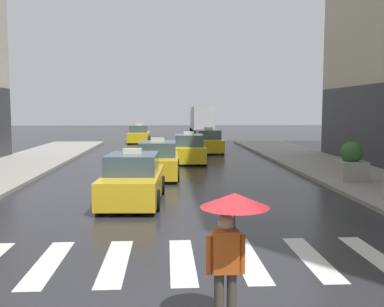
{
  "coord_description": "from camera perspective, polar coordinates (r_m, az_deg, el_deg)",
  "views": [
    {
      "loc": [
        -0.31,
        -5.74,
        3.08
      ],
      "look_at": [
        0.5,
        8.0,
        1.7
      ],
      "focal_mm": 41.26,
      "sensor_mm": 36.0,
      "label": 1
    }
  ],
  "objects": [
    {
      "name": "crosswalk_markings",
      "position": [
        9.27,
        -1.29,
        -13.64
      ],
      "size": [
        11.3,
        2.8,
        0.01
      ],
      "color": "silver",
      "rests_on": "ground"
    },
    {
      "name": "taxi_lead",
      "position": [
        14.83,
        -7.61,
        -3.46
      ],
      "size": [
        2.1,
        4.62,
        1.8
      ],
      "color": "gold",
      "rests_on": "ground"
    },
    {
      "name": "taxi_second",
      "position": [
        20.15,
        -4.41,
        -1.0
      ],
      "size": [
        2.02,
        4.58,
        1.8
      ],
      "color": "gold",
      "rests_on": "ground"
    },
    {
      "name": "taxi_third",
      "position": [
        25.74,
        -0.41,
        0.48
      ],
      "size": [
        1.99,
        4.57,
        1.8
      ],
      "color": "yellow",
      "rests_on": "ground"
    },
    {
      "name": "taxi_fourth",
      "position": [
        31.67,
        2.12,
        1.47
      ],
      "size": [
        1.95,
        4.55,
        1.8
      ],
      "color": "yellow",
      "rests_on": "ground"
    },
    {
      "name": "taxi_fifth",
      "position": [
        40.9,
        -6.87,
        2.39
      ],
      "size": [
        1.96,
        4.56,
        1.8
      ],
      "color": "yellow",
      "rests_on": "ground"
    },
    {
      "name": "box_truck",
      "position": [
        50.0,
        1.25,
        4.33
      ],
      "size": [
        2.34,
        7.56,
        3.35
      ],
      "color": "#2D2D2D",
      "rests_on": "ground"
    },
    {
      "name": "pedestrian_with_umbrella",
      "position": [
        6.18,
        5.11,
        -8.97
      ],
      "size": [
        0.96,
        0.96,
        1.94
      ],
      "color": "#473D33",
      "rests_on": "ground"
    },
    {
      "name": "planter_mid_block",
      "position": [
        19.39,
        19.88,
        -1.15
      ],
      "size": [
        1.1,
        1.1,
        1.6
      ],
      "color": "#A8A399",
      "rests_on": "curb_right"
    }
  ]
}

